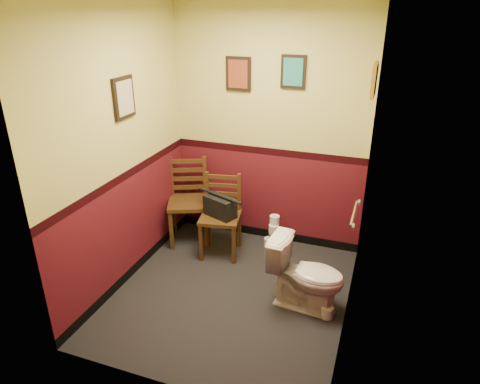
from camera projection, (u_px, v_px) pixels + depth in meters
name	position (u px, v px, depth m)	size (l,w,h in m)	color
floor	(232.00, 293.00, 4.25)	(2.20, 2.40, 0.00)	black
wall_back	(269.00, 131.00, 4.74)	(2.20, 2.70, 0.00)	#4F111B
wall_front	(162.00, 229.00, 2.67)	(2.20, 2.70, 0.00)	#4F111B
wall_left	(122.00, 153.00, 4.04)	(2.40, 2.70, 0.00)	#4F111B
wall_right	(361.00, 182.00, 3.37)	(2.40, 2.70, 0.00)	#4F111B
grab_bar	(354.00, 214.00, 3.76)	(0.05, 0.56, 0.06)	silver
framed_print_back_a	(238.00, 74.00, 4.59)	(0.28, 0.04, 0.36)	black
framed_print_back_b	(293.00, 72.00, 4.38)	(0.26, 0.04, 0.34)	black
framed_print_left	(124.00, 98.00, 3.92)	(0.04, 0.30, 0.38)	black
framed_print_right	(374.00, 80.00, 3.61)	(0.04, 0.34, 0.28)	olive
toilet	(306.00, 275.00, 3.94)	(0.39, 0.70, 0.69)	white
toilet_brush	(327.00, 311.00, 3.91)	(0.11, 0.11, 0.40)	silver
chair_left	(189.00, 201.00, 5.06)	(0.61, 0.61, 1.00)	#402913
chair_right	(221.00, 216.00, 4.80)	(0.50, 0.50, 0.92)	#402913
handbag	(220.00, 206.00, 4.70)	(0.40, 0.30, 0.26)	black
tp_stack	(274.00, 234.00, 4.99)	(0.24, 0.14, 0.41)	silver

